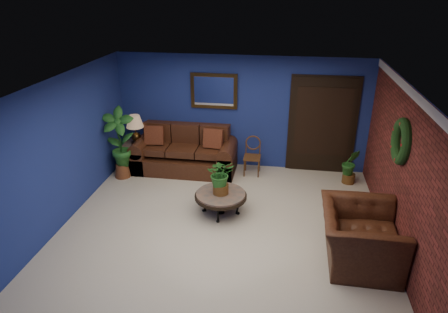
% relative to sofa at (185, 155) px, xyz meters
% --- Properties ---
extents(floor, '(5.50, 5.50, 0.00)m').
position_rel_sofa_xyz_m(floor, '(1.20, -2.08, -0.33)').
color(floor, beige).
rests_on(floor, ground).
extents(wall_back, '(5.50, 0.04, 2.50)m').
position_rel_sofa_xyz_m(wall_back, '(1.20, 0.42, 0.92)').
color(wall_back, navy).
rests_on(wall_back, ground).
extents(wall_left, '(0.04, 5.00, 2.50)m').
position_rel_sofa_xyz_m(wall_left, '(-1.55, -2.08, 0.92)').
color(wall_left, navy).
rests_on(wall_left, ground).
extents(wall_right_brick, '(0.04, 5.00, 2.50)m').
position_rel_sofa_xyz_m(wall_right_brick, '(3.95, -2.08, 0.92)').
color(wall_right_brick, maroon).
rests_on(wall_right_brick, ground).
extents(ceiling, '(5.50, 5.00, 0.02)m').
position_rel_sofa_xyz_m(ceiling, '(1.20, -2.08, 2.17)').
color(ceiling, white).
rests_on(ceiling, wall_back).
extents(crown_molding, '(0.03, 5.00, 0.14)m').
position_rel_sofa_xyz_m(crown_molding, '(3.92, -2.08, 2.10)').
color(crown_molding, white).
rests_on(crown_molding, wall_right_brick).
extents(wall_mirror, '(1.02, 0.06, 0.77)m').
position_rel_sofa_xyz_m(wall_mirror, '(0.60, 0.38, 1.39)').
color(wall_mirror, '#483013').
rests_on(wall_mirror, wall_back).
extents(closet_door, '(1.44, 0.06, 2.18)m').
position_rel_sofa_xyz_m(closet_door, '(2.95, 0.39, 0.72)').
color(closet_door, black).
rests_on(closet_door, wall_back).
extents(wreath, '(0.16, 0.72, 0.72)m').
position_rel_sofa_xyz_m(wreath, '(3.89, -2.03, 1.37)').
color(wreath, black).
rests_on(wreath, wall_right_brick).
extents(sofa, '(2.25, 0.97, 1.01)m').
position_rel_sofa_xyz_m(sofa, '(0.00, 0.00, 0.00)').
color(sofa, '#462514').
rests_on(sofa, ground).
extents(coffee_table, '(0.94, 0.94, 0.41)m').
position_rel_sofa_xyz_m(coffee_table, '(1.09, -1.73, 0.02)').
color(coffee_table, '#4D4744').
rests_on(coffee_table, ground).
extents(end_table, '(0.61, 0.61, 0.56)m').
position_rel_sofa_xyz_m(end_table, '(-1.10, -0.03, 0.09)').
color(end_table, '#4D4744').
rests_on(end_table, ground).
extents(table_lamp, '(0.38, 0.38, 0.64)m').
position_rel_sofa_xyz_m(table_lamp, '(-1.10, -0.03, 0.64)').
color(table_lamp, '#483013').
rests_on(table_lamp, end_table).
extents(side_chair, '(0.36, 0.36, 0.84)m').
position_rel_sofa_xyz_m(side_chair, '(1.50, 0.03, 0.14)').
color(side_chair, '#533217').
rests_on(side_chair, ground).
extents(armchair, '(1.16, 1.32, 0.85)m').
position_rel_sofa_xyz_m(armchair, '(3.35, -2.75, 0.09)').
color(armchair, '#462514').
rests_on(armchair, ground).
extents(coffee_plant, '(0.58, 0.53, 0.66)m').
position_rel_sofa_xyz_m(coffee_plant, '(1.09, -1.73, 0.43)').
color(coffee_plant, brown).
rests_on(coffee_plant, coffee_table).
extents(floor_plant, '(0.37, 0.31, 0.77)m').
position_rel_sofa_xyz_m(floor_plant, '(3.55, -0.13, 0.06)').
color(floor_plant, brown).
rests_on(floor_plant, ground).
extents(tall_plant, '(0.75, 0.58, 1.54)m').
position_rel_sofa_xyz_m(tall_plant, '(-1.25, -0.60, 0.50)').
color(tall_plant, brown).
rests_on(tall_plant, ground).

